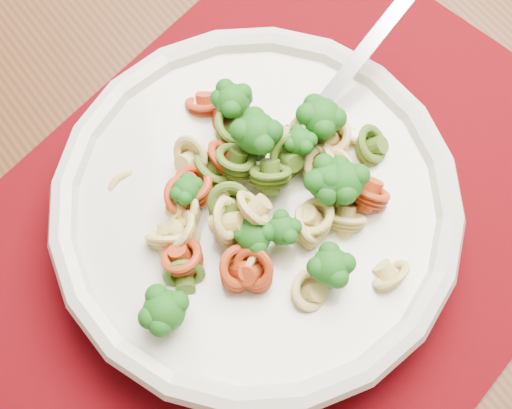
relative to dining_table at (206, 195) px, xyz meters
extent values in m
cube|color=#4B2E19|center=(0.18, 0.61, -0.64)|extent=(4.00, 4.00, 0.01)
cube|color=#562B18|center=(0.00, 0.00, 0.08)|extent=(1.59, 1.36, 0.04)
cube|color=#580307|center=(0.05, -0.08, 0.11)|extent=(0.60, 0.57, 0.00)
cylinder|color=silver|center=(0.03, -0.08, 0.11)|extent=(0.12, 0.12, 0.01)
cylinder|color=silver|center=(0.03, -0.08, 0.13)|extent=(0.27, 0.27, 0.03)
torus|color=silver|center=(0.03, -0.08, 0.15)|extent=(0.29, 0.29, 0.02)
camera|label=1|loc=(-0.01, -0.25, 0.60)|focal=50.00mm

